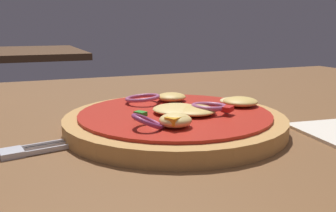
{
  "coord_description": "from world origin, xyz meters",
  "views": [
    {
      "loc": [
        -0.14,
        -0.31,
        0.13
      ],
      "look_at": [
        0.0,
        0.04,
        0.05
      ],
      "focal_mm": 38.8,
      "sensor_mm": 36.0,
      "label": 1
    }
  ],
  "objects": [
    {
      "name": "pizza",
      "position": [
        0.0,
        0.02,
        0.04
      ],
      "size": [
        0.22,
        0.22,
        0.03
      ],
      "color": "tan",
      "rests_on": "dining_table"
    },
    {
      "name": "dining_table",
      "position": [
        0.0,
        0.0,
        0.01
      ],
      "size": [
        1.19,
        0.85,
        0.03
      ],
      "color": "brown",
      "rests_on": "ground"
    }
  ]
}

